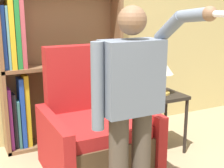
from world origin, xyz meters
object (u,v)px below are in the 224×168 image
Objects in this scene: side_table at (163,105)px; table_lamp at (164,70)px; person_standing at (132,102)px; bookcase at (48,67)px; armchair at (95,132)px.

table_lamp is at bearing 63.43° from side_table.
person_standing is at bearing -137.07° from side_table.
side_table is (1.06, -0.76, -0.39)m from bookcase.
table_lamp is (0.83, 0.01, 0.56)m from armchair.
person_standing is (-0.05, -0.81, 0.55)m from armchair.
table_lamp is at bearing 42.93° from person_standing.
armchair is at bearing -179.42° from side_table.
bookcase is 2.81× the size of side_table.
armchair is 3.34× the size of table_lamp.
person_standing is 2.43× the size of side_table.
table_lamp is (0.00, 0.00, 0.39)m from side_table.
side_table is at bearing -116.57° from table_lamp.
table_lamp is at bearing -35.46° from bookcase.
armchair is 1.00m from table_lamp.
side_table is 1.82× the size of table_lamp.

